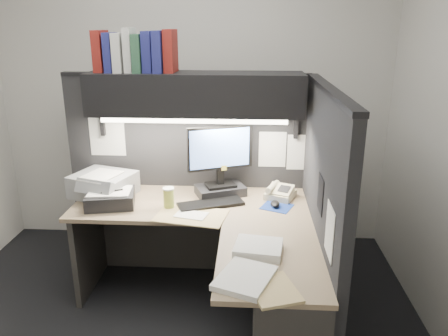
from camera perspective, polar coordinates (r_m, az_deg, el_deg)
The scene contains 22 objects.
floor at distance 3.14m, azimuth -7.36°, elevation -20.90°, with size 3.50×3.50×0.00m, color black.
wall_back at distance 3.97m, azimuth -4.19°, elevation 9.14°, with size 3.50×0.04×2.70m, color beige.
wall_front at distance 1.20m, azimuth -23.62°, elevation -14.75°, with size 3.50×0.04×2.70m, color beige.
partition_back at distance 3.55m, azimuth -4.69°, elevation -1.13°, with size 1.90×0.06×1.60m, color black.
partition_right at distance 2.86m, azimuth 12.46°, elevation -6.47°, with size 0.06×1.50×1.60m, color black.
desk at distance 2.83m, azimuth 1.02°, elevation -14.46°, with size 1.70×1.53×0.73m.
overhead_shelf at distance 3.20m, azimuth -3.76°, elevation 9.67°, with size 1.55×0.34×0.30m, color black.
task_light_tube at distance 3.09m, azimuth -4.01°, elevation 6.16°, with size 0.04×0.04×1.32m, color white.
monitor at distance 3.28m, azimuth -0.50°, elevation -0.03°, with size 0.48×0.34×0.54m.
keyboard at distance 3.16m, azimuth -1.75°, elevation -4.72°, with size 0.47×0.16×0.02m, color black.
mousepad at distance 3.16m, azimuth 6.91°, elevation -5.05°, with size 0.20×0.18×0.00m, color navy.
mouse at distance 3.15m, azimuth 6.68°, elevation -4.69°, with size 0.07×0.10×0.04m, color black.
telephone at distance 3.31m, azimuth 7.35°, elevation -3.24°, with size 0.19×0.20×0.08m, color beige.
coffee_cup at distance 3.12m, azimuth -7.23°, elevation -3.99°, with size 0.08×0.08×0.14m, color #CFD454.
printer at distance 3.45m, azimuth -15.46°, elevation -2.10°, with size 0.42×0.36×0.17m, color #999B9F.
notebook_stack at distance 3.25m, azimuth -14.61°, elevation -3.91°, with size 0.34×0.28×0.10m, color black.
open_folder at distance 3.00m, azimuth -4.30°, elevation -6.22°, with size 0.47×0.31×0.01m, color tan.
paper_stack_a at distance 2.55m, azimuth 4.51°, elevation -10.40°, with size 0.27×0.23×0.05m, color white.
paper_stack_b at distance 2.29m, azimuth 2.77°, elevation -14.16°, with size 0.25×0.31×0.03m, color white.
manila_stack at distance 2.23m, azimuth 6.44°, elevation -15.49°, with size 0.22×0.28×0.02m, color tan.
binder_row at distance 3.25m, azimuth -11.44°, elevation 14.66°, with size 0.57×0.25×0.30m.
pinned_papers at distance 3.09m, azimuth 1.46°, elevation 0.90°, with size 1.76×1.31×0.51m.
Camera 1 is at (0.52, -2.39, 1.97)m, focal length 35.00 mm.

